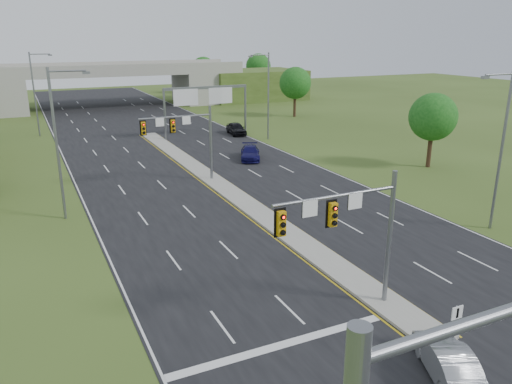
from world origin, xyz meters
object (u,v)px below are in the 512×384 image
at_px(car_far_b, 250,153).
at_px(overpass, 108,88).
at_px(signal_mast_far, 187,133).
at_px(car_silver, 447,361).
at_px(sign_gantry, 205,97).
at_px(keep_right_sign, 456,320).
at_px(signal_mast_near, 354,224).
at_px(car_far_c, 236,128).

bearing_deg(car_far_b, overpass, 121.53).
relative_size(signal_mast_far, car_silver, 1.62).
xyz_separation_m(signal_mast_far, car_far_b, (8.96, 5.95, -3.99)).
xyz_separation_m(sign_gantry, car_far_b, (0.02, -14.05, -4.50)).
xyz_separation_m(keep_right_sign, overpass, (0.00, 84.53, 2.04)).
bearing_deg(car_far_b, keep_right_sign, -76.95).
xyz_separation_m(overpass, car_far_b, (6.70, -49.13, -2.81)).
height_order(signal_mast_near, keep_right_sign, signal_mast_near).
xyz_separation_m(signal_mast_near, car_silver, (0.76, -5.58, -4.00)).
xyz_separation_m(sign_gantry, car_far_c, (4.32, -0.18, -4.41)).
height_order(signal_mast_far, car_far_b, signal_mast_far).
bearing_deg(keep_right_sign, signal_mast_far, 94.39).
distance_m(signal_mast_far, sign_gantry, 21.91).
bearing_deg(keep_right_sign, car_far_c, 77.41).
bearing_deg(car_far_c, overpass, 113.48).
height_order(car_far_b, car_far_c, car_far_c).
bearing_deg(car_far_c, car_far_b, -101.07).
bearing_deg(sign_gantry, overpass, 100.79).
bearing_deg(car_silver, sign_gantry, -75.84).
xyz_separation_m(keep_right_sign, car_silver, (-1.50, -1.13, -0.79)).
relative_size(signal_mast_near, car_far_c, 1.48).
distance_m(signal_mast_near, overpass, 80.11).
relative_size(keep_right_sign, car_far_c, 0.46).
bearing_deg(car_far_b, car_silver, -78.89).
distance_m(signal_mast_near, car_far_b, 32.46).
height_order(keep_right_sign, car_far_b, keep_right_sign).
xyz_separation_m(signal_mast_far, sign_gantry, (8.95, 19.99, 0.51)).
relative_size(signal_mast_far, overpass, 0.09).
bearing_deg(signal_mast_near, sign_gantry, 78.75).
distance_m(keep_right_sign, car_far_b, 36.04).
bearing_deg(sign_gantry, car_silver, -99.19).
bearing_deg(keep_right_sign, sign_gantry, 82.30).
relative_size(car_silver, car_far_b, 0.87).
height_order(keep_right_sign, car_far_c, keep_right_sign).
bearing_deg(car_silver, signal_mast_far, -65.22).
relative_size(overpass, car_silver, 18.56).
relative_size(keep_right_sign, overpass, 0.03).
bearing_deg(keep_right_sign, signal_mast_near, 116.94).
xyz_separation_m(sign_gantry, overpass, (-6.68, 35.08, -1.69)).
distance_m(overpass, car_far_c, 37.04).
height_order(sign_gantry, overpass, overpass).
distance_m(signal_mast_near, car_silver, 6.90).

